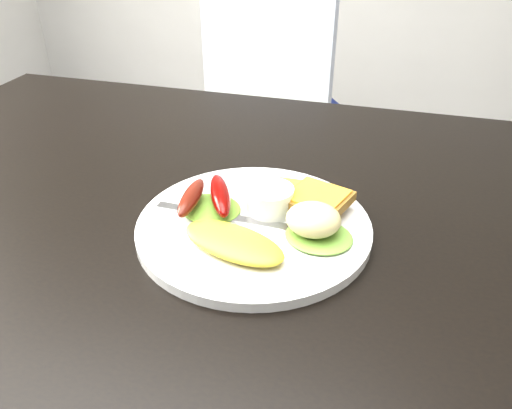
# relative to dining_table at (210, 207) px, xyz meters

# --- Properties ---
(dining_table) EXTENTS (1.20, 0.80, 0.04)m
(dining_table) POSITION_rel_dining_table_xyz_m (0.00, 0.00, 0.00)
(dining_table) COLOR black
(dining_table) RESTS_ON ground
(dining_chair) EXTENTS (0.51, 0.51, 0.05)m
(dining_chair) POSITION_rel_dining_table_xyz_m (-0.19, 0.84, -0.28)
(dining_chair) COLOR tan
(dining_chair) RESTS_ON ground
(person) EXTENTS (0.64, 0.45, 1.72)m
(person) POSITION_rel_dining_table_xyz_m (-0.16, 0.81, 0.13)
(person) COLOR navy
(person) RESTS_ON ground
(plate) EXTENTS (0.29, 0.29, 0.01)m
(plate) POSITION_rel_dining_table_xyz_m (0.08, -0.07, 0.03)
(plate) COLOR white
(plate) RESTS_ON dining_table
(lettuce_left) EXTENTS (0.09, 0.09, 0.01)m
(lettuce_left) POSITION_rel_dining_table_xyz_m (0.02, -0.06, 0.04)
(lettuce_left) COLOR #4D8A23
(lettuce_left) RESTS_ON plate
(lettuce_right) EXTENTS (0.09, 0.08, 0.01)m
(lettuce_right) POSITION_rel_dining_table_xyz_m (0.17, -0.08, 0.04)
(lettuce_right) COLOR #508822
(lettuce_right) RESTS_ON plate
(omelette) EXTENTS (0.14, 0.10, 0.02)m
(omelette) POSITION_rel_dining_table_xyz_m (0.08, -0.12, 0.04)
(omelette) COLOR yellow
(omelette) RESTS_ON plate
(sausage_a) EXTENTS (0.03, 0.09, 0.02)m
(sausage_a) POSITION_rel_dining_table_xyz_m (0.00, -0.06, 0.05)
(sausage_a) COLOR #5C1D10
(sausage_a) RESTS_ON lettuce_left
(sausage_b) EXTENTS (0.06, 0.10, 0.02)m
(sausage_b) POSITION_rel_dining_table_xyz_m (0.03, -0.05, 0.05)
(sausage_b) COLOR #610100
(sausage_b) RESTS_ON lettuce_left
(ramekin) EXTENTS (0.06, 0.06, 0.03)m
(ramekin) POSITION_rel_dining_table_xyz_m (0.10, -0.04, 0.05)
(ramekin) COLOR white
(ramekin) RESTS_ON plate
(toast_a) EXTENTS (0.07, 0.07, 0.01)m
(toast_a) POSITION_rel_dining_table_xyz_m (0.11, -0.00, 0.04)
(toast_a) COLOR #955332
(toast_a) RESTS_ON plate
(toast_b) EXTENTS (0.09, 0.09, 0.01)m
(toast_b) POSITION_rel_dining_table_xyz_m (0.15, -0.02, 0.05)
(toast_b) COLOR olive
(toast_b) RESTS_ON toast_a
(potato_salad) EXTENTS (0.07, 0.06, 0.03)m
(potato_salad) POSITION_rel_dining_table_xyz_m (0.16, -0.07, 0.06)
(potato_salad) COLOR #EDEFAB
(potato_salad) RESTS_ON lettuce_right
(fork) EXTENTS (0.17, 0.02, 0.00)m
(fork) POSITION_rel_dining_table_xyz_m (0.04, -0.07, 0.03)
(fork) COLOR #ADAFB7
(fork) RESTS_ON plate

